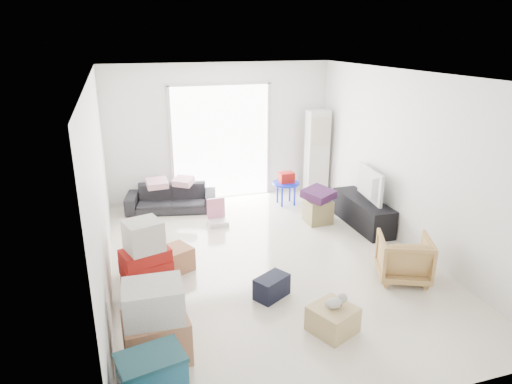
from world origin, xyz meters
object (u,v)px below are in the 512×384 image
at_px(ac_tower, 317,153).
at_px(ottoman, 318,211).
at_px(sofa, 171,194).
at_px(armchair, 404,256).
at_px(wood_crate, 333,319).
at_px(tv_console, 363,212).
at_px(television, 364,196).
at_px(kids_table, 286,182).

xyz_separation_m(ac_tower, ottoman, (-0.64, -1.52, -0.66)).
relative_size(ac_tower, sofa, 1.04).
bearing_deg(sofa, armchair, -41.08).
bearing_deg(armchair, ottoman, -59.38).
xyz_separation_m(ac_tower, wood_crate, (-1.81, -4.49, -0.72)).
distance_m(ac_tower, tv_console, 1.98).
bearing_deg(television, wood_crate, 152.00).
height_order(ottoman, wood_crate, ottoman).
xyz_separation_m(sofa, armchair, (2.69, -3.55, 0.02)).
relative_size(television, sofa, 0.57).
bearing_deg(ac_tower, sofa, -177.19).
bearing_deg(ac_tower, ottoman, -112.89).
xyz_separation_m(ac_tower, armchair, (-0.36, -3.70, -0.53)).
distance_m(ottoman, wood_crate, 3.19).
height_order(tv_console, television, television).
height_order(television, armchair, armchair).
bearing_deg(tv_console, ottoman, 152.40).
distance_m(television, kids_table, 1.67).
distance_m(ac_tower, ottoman, 1.78).
bearing_deg(television, ottoman, 69.94).
bearing_deg(ac_tower, armchair, -95.61).
xyz_separation_m(television, wood_crate, (-1.86, -2.61, -0.40)).
bearing_deg(wood_crate, tv_console, 54.46).
relative_size(tv_console, kids_table, 2.24).
bearing_deg(kids_table, armchair, -81.39).
distance_m(tv_console, kids_table, 1.68).
bearing_deg(ottoman, tv_console, -27.60).
relative_size(tv_console, armchair, 2.13).
bearing_deg(kids_table, ac_tower, 29.21).
distance_m(tv_console, armchair, 1.87).
distance_m(armchair, kids_table, 3.26).
relative_size(armchair, wood_crate, 1.52).
height_order(television, kids_table, kids_table).
bearing_deg(kids_table, wood_crate, -103.48).
bearing_deg(kids_table, television, -57.31).
bearing_deg(ac_tower, kids_table, -150.79).
xyz_separation_m(tv_console, television, (0.00, -0.00, 0.31)).
bearing_deg(wood_crate, sofa, 106.02).
bearing_deg(armchair, ac_tower, -72.26).
xyz_separation_m(ac_tower, kids_table, (-0.85, -0.48, -0.41)).
bearing_deg(ottoman, armchair, -82.73).
relative_size(sofa, ottoman, 3.95).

